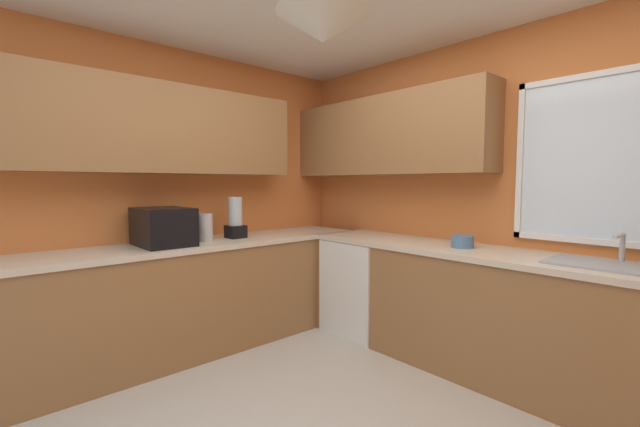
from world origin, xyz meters
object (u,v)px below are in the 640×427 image
(kettle, at_px, (206,227))
(sink_assembly, at_px, (615,265))
(blender_appliance, at_px, (236,220))
(microwave, at_px, (163,227))
(bowl, at_px, (462,241))
(dishwasher, at_px, (365,286))

(kettle, distance_m, sink_assembly, 2.83)
(kettle, xyz_separation_m, blender_appliance, (-0.02, 0.29, 0.05))
(microwave, xyz_separation_m, kettle, (0.02, 0.34, -0.03))
(microwave, relative_size, sink_assembly, 0.71)
(sink_assembly, relative_size, bowl, 4.12)
(microwave, bearing_deg, blender_appliance, 90.00)
(sink_assembly, bearing_deg, bowl, -179.65)
(dishwasher, xyz_separation_m, sink_assembly, (1.87, 0.04, 0.48))
(dishwasher, distance_m, microwave, 1.83)
(microwave, height_order, sink_assembly, microwave)
(dishwasher, relative_size, kettle, 3.69)
(microwave, distance_m, blender_appliance, 0.63)
(sink_assembly, distance_m, blender_appliance, 2.73)
(bowl, bearing_deg, sink_assembly, 0.35)
(dishwasher, distance_m, blender_appliance, 1.33)
(microwave, bearing_deg, sink_assembly, 32.73)
(dishwasher, distance_m, kettle, 1.53)
(bowl, relative_size, blender_appliance, 0.46)
(bowl, distance_m, blender_appliance, 1.88)
(microwave, xyz_separation_m, bowl, (1.60, 1.62, -0.10))
(bowl, bearing_deg, microwave, -134.54)
(dishwasher, bearing_deg, kettle, -117.02)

